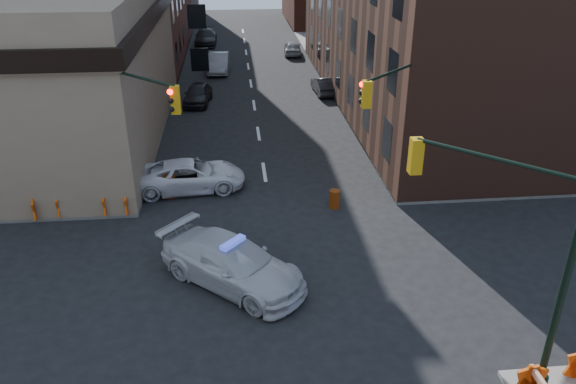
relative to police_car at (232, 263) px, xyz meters
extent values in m
plane|color=black|center=(1.77, 0.01, -0.86)|extent=(140.00, 140.00, 0.00)
cube|color=gray|center=(24.77, 32.76, -0.78)|extent=(34.00, 54.50, 0.15)
cube|color=#4A291D|center=(14.77, 22.51, 6.14)|extent=(14.00, 34.00, 14.00)
cylinder|color=black|center=(8.57, -6.29, 3.29)|extent=(0.20, 0.20, 8.00)
cylinder|color=black|center=(8.57, -6.29, -0.46)|extent=(0.44, 0.44, 0.50)
cylinder|color=black|center=(6.98, -4.70, 5.79)|extent=(3.27, 3.27, 0.12)
cube|color=#BF8C0C|center=(5.39, -3.11, 5.29)|extent=(0.35, 0.35, 1.05)
sphere|color=#FF0C05|center=(5.55, -2.95, 5.64)|extent=(0.22, 0.22, 0.22)
sphere|color=black|center=(5.55, -2.95, 5.31)|extent=(0.22, 0.22, 0.22)
sphere|color=black|center=(5.55, -2.95, 4.98)|extent=(0.22, 0.22, 0.22)
cylinder|color=black|center=(-5.03, 6.31, 3.29)|extent=(0.20, 0.20, 8.00)
cylinder|color=black|center=(-5.03, 6.31, -0.46)|extent=(0.44, 0.44, 0.50)
cylinder|color=black|center=(-3.44, 4.72, 5.79)|extent=(3.27, 3.27, 0.12)
cube|color=#BF8C0C|center=(-1.85, 3.13, 5.29)|extent=(0.35, 0.35, 1.05)
sphere|color=#FF0C05|center=(-2.00, 2.97, 5.64)|extent=(0.22, 0.22, 0.22)
sphere|color=black|center=(-2.00, 2.97, 5.31)|extent=(0.22, 0.22, 0.22)
sphere|color=black|center=(-2.00, 2.97, 4.98)|extent=(0.22, 0.22, 0.22)
cylinder|color=black|center=(8.57, 6.31, 3.29)|extent=(0.20, 0.20, 8.00)
cylinder|color=black|center=(8.57, 6.31, -0.46)|extent=(0.44, 0.44, 0.50)
cylinder|color=black|center=(6.98, 4.72, 5.79)|extent=(3.27, 3.27, 0.12)
cube|color=#BF8C0C|center=(5.39, 3.13, 5.29)|extent=(0.35, 0.35, 1.05)
sphere|color=#FF0C05|center=(5.23, 3.28, 5.64)|extent=(0.22, 0.22, 0.22)
sphere|color=black|center=(5.23, 3.28, 5.31)|extent=(0.22, 0.22, 0.22)
sphere|color=black|center=(5.23, 3.28, 4.98)|extent=(0.22, 0.22, 0.22)
cylinder|color=black|center=(9.27, 26.01, 0.59)|extent=(0.24, 0.24, 2.60)
sphere|color=#904A15|center=(9.27, 26.01, 2.64)|extent=(3.00, 3.00, 3.00)
cylinder|color=black|center=(9.27, 34.01, 0.59)|extent=(0.24, 0.24, 2.60)
sphere|color=#904A15|center=(9.27, 34.01, 2.64)|extent=(3.00, 3.00, 3.00)
imported|color=silver|center=(0.00, 0.00, 0.00)|extent=(6.01, 5.73, 1.72)
imported|color=white|center=(-2.00, 8.28, -0.11)|extent=(5.59, 2.94, 1.50)
imported|color=black|center=(-2.28, 22.86, -0.13)|extent=(2.23, 4.47, 1.46)
imported|color=#929499|center=(-0.86, 32.16, -0.05)|extent=(1.91, 4.97, 1.62)
imported|color=black|center=(-2.37, 44.28, -0.06)|extent=(2.32, 5.53, 1.59)
imported|color=black|center=(7.27, 24.53, -0.22)|extent=(1.58, 3.96, 1.28)
imported|color=#92959A|center=(6.35, 38.41, -0.17)|extent=(1.90, 4.14, 1.38)
imported|color=black|center=(-7.18, 6.35, 0.13)|extent=(0.73, 0.66, 1.68)
imported|color=black|center=(-10.61, 8.82, 0.15)|extent=(0.90, 0.73, 1.71)
imported|color=#212932|center=(-9.56, 6.01, 0.18)|extent=(1.12, 0.87, 1.77)
cylinder|color=#CA5509|center=(4.79, 5.61, -0.42)|extent=(0.51, 0.51, 0.88)
cylinder|color=orange|center=(-2.96, 7.54, -0.32)|extent=(0.76, 0.76, 1.08)
camera|label=1|loc=(0.31, -17.42, 11.36)|focal=35.00mm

